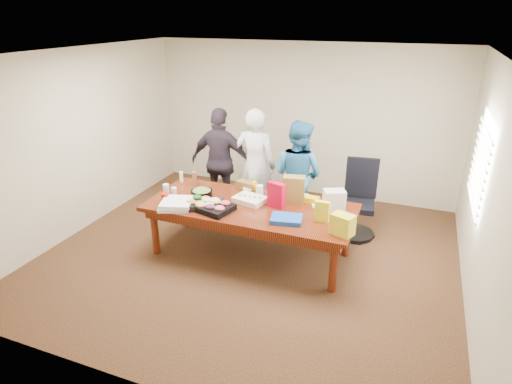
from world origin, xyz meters
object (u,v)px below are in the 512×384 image
at_px(person_center, 255,165).
at_px(salad_bowl, 202,194).
at_px(conference_table, 250,230).
at_px(office_chair, 357,202).
at_px(person_right, 298,175).
at_px(sheet_cake, 250,199).

xyz_separation_m(person_center, salad_bowl, (-0.39, -1.08, -0.11)).
xyz_separation_m(conference_table, salad_bowl, (-0.75, 0.03, 0.42)).
xyz_separation_m(office_chair, salad_bowl, (-2.03, -1.03, 0.24)).
bearing_deg(person_right, office_chair, -162.24).
height_order(person_right, sheet_cake, person_right).
bearing_deg(person_center, salad_bowl, 66.96).
bearing_deg(sheet_cake, salad_bowl, -159.59).
relative_size(person_center, person_right, 1.07).
height_order(office_chair, person_center, person_center).
height_order(office_chair, salad_bowl, office_chair).
bearing_deg(person_center, person_right, 174.10).
relative_size(conference_table, office_chair, 2.49).
xyz_separation_m(person_right, sheet_cake, (-0.40, -0.97, -0.07)).
bearing_deg(salad_bowl, person_right, 43.85).
distance_m(office_chair, salad_bowl, 2.28).
relative_size(person_center, sheet_cake, 4.39).
bearing_deg(conference_table, person_center, 108.01).
distance_m(person_right, salad_bowl, 1.52).
height_order(office_chair, person_right, person_right).
distance_m(sheet_cake, salad_bowl, 0.70).
bearing_deg(sheet_cake, office_chair, 49.60).
bearing_deg(person_right, person_center, 16.47).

